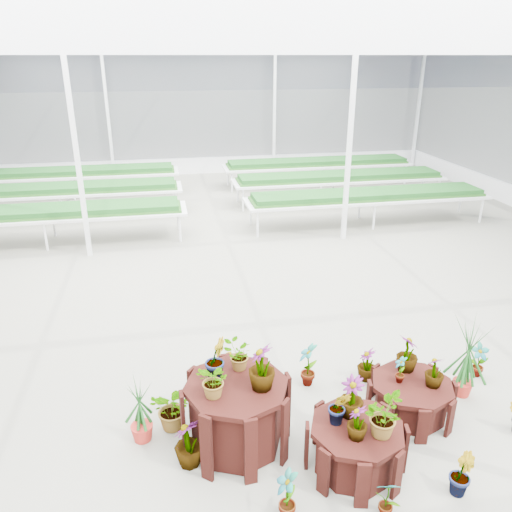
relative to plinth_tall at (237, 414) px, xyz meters
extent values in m
plane|color=gray|center=(0.64, 2.42, -0.41)|extent=(24.00, 24.00, 0.00)
cylinder|color=black|center=(0.00, 0.00, 0.00)|extent=(1.32, 1.32, 0.83)
cylinder|color=black|center=(1.20, -0.60, -0.14)|extent=(1.26, 1.26, 0.55)
cylinder|color=black|center=(2.20, 0.10, -0.18)|extent=(1.23, 1.23, 0.47)
imported|color=#144115|center=(-0.20, 0.16, 0.66)|extent=(0.33, 0.34, 0.49)
imported|color=#144115|center=(0.26, -0.12, 0.68)|extent=(0.39, 0.39, 0.53)
imported|color=#144115|center=(0.07, 0.27, 0.59)|extent=(0.36, 0.32, 0.36)
imported|color=#144115|center=(-0.25, -0.17, 0.61)|extent=(0.45, 0.46, 0.39)
imported|color=#144115|center=(1.02, -0.51, 0.35)|extent=(0.29, 0.27, 0.42)
imported|color=#144115|center=(1.39, -0.74, 0.37)|extent=(0.49, 0.52, 0.46)
imported|color=#144115|center=(1.19, -0.41, 0.38)|extent=(0.36, 0.36, 0.48)
imported|color=#144115|center=(1.13, -0.75, 0.33)|extent=(0.31, 0.31, 0.39)
imported|color=#144115|center=(2.04, 0.16, 0.23)|extent=(0.18, 0.22, 0.36)
imported|color=#144115|center=(2.41, 0.00, 0.26)|extent=(0.27, 0.27, 0.41)
imported|color=#144115|center=(2.24, 0.37, 0.30)|extent=(0.32, 0.32, 0.49)
imported|color=#144115|center=(-0.56, -0.21, -0.13)|extent=(0.46, 0.46, 0.58)
imported|color=#144115|center=(-0.70, 0.40, -0.14)|extent=(0.66, 0.65, 0.55)
imported|color=#144115|center=(0.32, -1.07, -0.14)|extent=(0.24, 0.32, 0.56)
imported|color=#144115|center=(1.28, -1.24, -0.18)|extent=(0.27, 0.22, 0.46)
imported|color=#144115|center=(2.14, -1.12, -0.17)|extent=(0.34, 0.34, 0.49)
imported|color=#144115|center=(3.50, 0.67, -0.16)|extent=(0.30, 0.23, 0.51)
imported|color=#144115|center=(1.95, 0.89, -0.17)|extent=(0.35, 0.35, 0.48)
imported|color=#144115|center=(1.12, 0.94, -0.09)|extent=(0.34, 0.40, 0.64)
imported|color=#144115|center=(0.09, 1.06, -0.12)|extent=(0.42, 0.42, 0.59)
camera|label=1|loc=(-0.64, -4.53, 3.79)|focal=35.00mm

